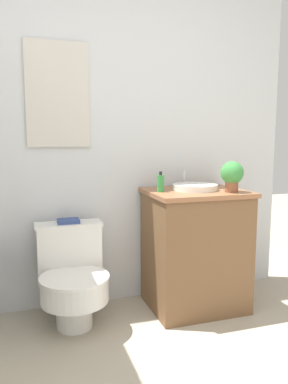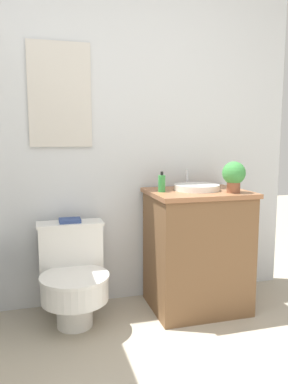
{
  "view_description": "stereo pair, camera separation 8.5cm",
  "coord_description": "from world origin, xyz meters",
  "px_view_note": "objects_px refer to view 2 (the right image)",
  "views": [
    {
      "loc": [
        -0.31,
        -0.76,
        1.19
      ],
      "look_at": [
        0.38,
        1.4,
        0.87
      ],
      "focal_mm": 35.0,
      "sensor_mm": 36.0,
      "label": 1
    },
    {
      "loc": [
        -0.23,
        -0.78,
        1.19
      ],
      "look_at": [
        0.38,
        1.4,
        0.87
      ],
      "focal_mm": 35.0,
      "sensor_mm": 36.0,
      "label": 2
    }
  ],
  "objects_px": {
    "soap_bottle": "(162,183)",
    "book_on_tank": "(70,220)",
    "sink": "(197,187)",
    "potted_plant": "(234,175)",
    "toilet": "(73,274)"
  },
  "relations": [
    {
      "from": "soap_bottle",
      "to": "book_on_tank",
      "type": "bearing_deg",
      "value": 166.3
    },
    {
      "from": "sink",
      "to": "soap_bottle",
      "type": "xyz_separation_m",
      "value": [
        -0.26,
        -0.02,
        0.04
      ]
    },
    {
      "from": "sink",
      "to": "potted_plant",
      "type": "height_order",
      "value": "potted_plant"
    },
    {
      "from": "book_on_tank",
      "to": "soap_bottle",
      "type": "bearing_deg",
      "value": -13.7
    },
    {
      "from": "toilet",
      "to": "book_on_tank",
      "type": "relative_size",
      "value": 4.48
    },
    {
      "from": "book_on_tank",
      "to": "sink",
      "type": "bearing_deg",
      "value": -8.66
    },
    {
      "from": "sink",
      "to": "book_on_tank",
      "type": "height_order",
      "value": "sink"
    },
    {
      "from": "toilet",
      "to": "soap_bottle",
      "type": "height_order",
      "value": "soap_bottle"
    },
    {
      "from": "sink",
      "to": "potted_plant",
      "type": "distance_m",
      "value": 0.27
    },
    {
      "from": "potted_plant",
      "to": "book_on_tank",
      "type": "relative_size",
      "value": 1.45
    },
    {
      "from": "soap_bottle",
      "to": "sink",
      "type": "bearing_deg",
      "value": 3.37
    },
    {
      "from": "potted_plant",
      "to": "book_on_tank",
      "type": "bearing_deg",
      "value": 163.79
    },
    {
      "from": "toilet",
      "to": "book_on_tank",
      "type": "height_order",
      "value": "book_on_tank"
    },
    {
      "from": "soap_bottle",
      "to": "potted_plant",
      "type": "bearing_deg",
      "value": -19.49
    },
    {
      "from": "toilet",
      "to": "soap_bottle",
      "type": "relative_size",
      "value": 4.64
    }
  ]
}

